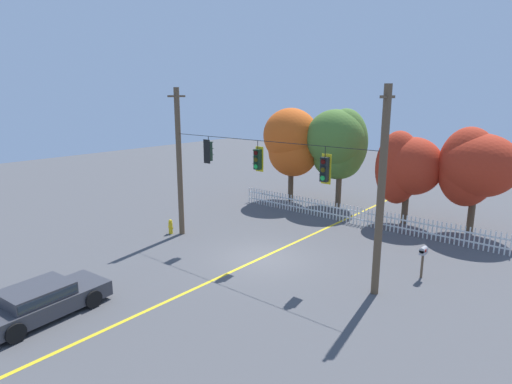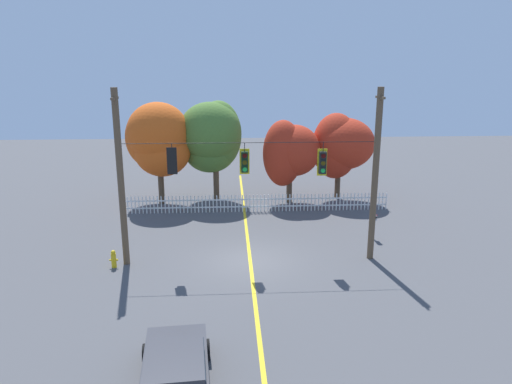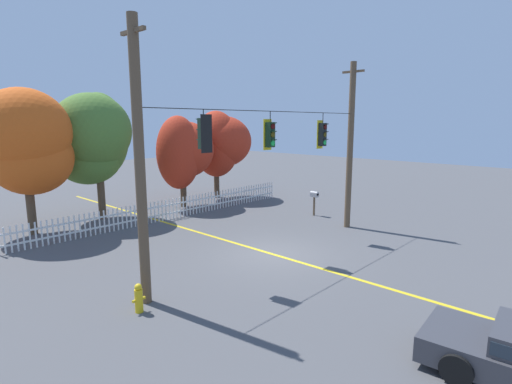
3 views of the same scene
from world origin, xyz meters
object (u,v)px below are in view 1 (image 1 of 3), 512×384
object	(u,v)px
traffic_signal_eastbound_side	(209,151)
parked_car	(40,300)
traffic_signal_southbound_primary	(325,169)
autumn_maple_near_fence	(291,142)
roadside_mailbox	(423,253)
autumn_oak_far_east	(406,167)
autumn_maple_far_west	(474,166)
fire_hydrant	(171,227)
autumn_maple_mid	(339,145)
traffic_signal_northbound_secondary	(258,159)

from	to	relation	value
traffic_signal_eastbound_side	parked_car	bearing A→B (deg)	-84.27
traffic_signal_eastbound_side	traffic_signal_southbound_primary	size ratio (longest dim) A/B	0.87
autumn_maple_near_fence	roadside_mailbox	size ratio (longest dim) A/B	4.87
traffic_signal_southbound_primary	autumn_oak_far_east	distance (m)	9.66
autumn_maple_near_fence	autumn_oak_far_east	xyz separation A→B (m)	(8.44, -0.44, -0.83)
traffic_signal_southbound_primary	autumn_maple_far_west	xyz separation A→B (m)	(3.20, 10.13, -0.84)
autumn_oak_far_east	roadside_mailbox	size ratio (longest dim) A/B	4.04
traffic_signal_southbound_primary	fire_hydrant	bearing A→B (deg)	-177.49
autumn_maple_mid	autumn_maple_far_west	xyz separation A→B (m)	(8.37, -0.41, -0.50)
roadside_mailbox	parked_car	bearing A→B (deg)	-127.78
traffic_signal_southbound_primary	fire_hydrant	xyz separation A→B (m)	(-9.33, -0.41, -4.18)
autumn_maple_near_fence	roadside_mailbox	xyz separation A→B (m)	(11.98, -7.46, -3.13)
autumn_maple_near_fence	parked_car	bearing A→B (deg)	-81.05
traffic_signal_eastbound_side	autumn_maple_far_west	xyz separation A→B (m)	(9.78, 10.15, -1.01)
traffic_signal_eastbound_side	traffic_signal_northbound_secondary	world-z (taller)	same
autumn_oak_far_east	parked_car	world-z (taller)	autumn_oak_far_east
traffic_signal_northbound_secondary	autumn_oak_far_east	size ratio (longest dim) A/B	0.26
autumn_maple_near_fence	autumn_maple_far_west	xyz separation A→B (m)	(11.88, 0.10, -0.49)
autumn_oak_far_east	fire_hydrant	distance (m)	13.84
roadside_mailbox	autumn_maple_mid	bearing A→B (deg)	136.73
traffic_signal_southbound_primary	roadside_mailbox	xyz separation A→B (m)	(3.30, 2.57, -3.48)
autumn_maple_near_fence	autumn_maple_mid	world-z (taller)	autumn_maple_mid
fire_hydrant	roadside_mailbox	size ratio (longest dim) A/B	0.60
autumn_oak_far_east	parked_car	size ratio (longest dim) A/B	1.21
traffic_signal_northbound_secondary	traffic_signal_southbound_primary	world-z (taller)	same
autumn_maple_near_fence	roadside_mailbox	world-z (taller)	autumn_maple_near_fence
autumn_maple_near_fence	parked_car	size ratio (longest dim) A/B	1.46
traffic_signal_eastbound_side	traffic_signal_southbound_primary	xyz separation A→B (m)	(6.58, 0.02, -0.18)
autumn_maple_near_fence	autumn_maple_far_west	bearing A→B (deg)	0.49
autumn_maple_mid	fire_hydrant	distance (m)	12.33
traffic_signal_northbound_secondary	autumn_maple_far_west	world-z (taller)	autumn_maple_far_west
autumn_maple_mid	roadside_mailbox	world-z (taller)	autumn_maple_mid
traffic_signal_southbound_primary	autumn_maple_mid	bearing A→B (deg)	116.12
autumn_maple_far_west	roadside_mailbox	world-z (taller)	autumn_maple_far_west
autumn_maple_near_fence	autumn_maple_far_west	size ratio (longest dim) A/B	1.13
autumn_oak_far_east	fire_hydrant	bearing A→B (deg)	-132.26
traffic_signal_southbound_primary	parked_car	size ratio (longest dim) A/B	0.34
autumn_maple_far_west	fire_hydrant	size ratio (longest dim) A/B	7.15
traffic_signal_northbound_secondary	autumn_maple_mid	size ratio (longest dim) A/B	0.21
autumn_maple_far_west	fire_hydrant	xyz separation A→B (m)	(-12.52, -10.54, -3.34)
traffic_signal_southbound_primary	roadside_mailbox	distance (m)	5.44
autumn_maple_near_fence	fire_hydrant	distance (m)	11.14
traffic_signal_northbound_secondary	autumn_maple_near_fence	world-z (taller)	autumn_maple_near_fence
autumn_maple_mid	parked_car	xyz separation A→B (m)	(-0.51, -19.56, -3.64)
traffic_signal_southbound_primary	autumn_maple_near_fence	size ratio (longest dim) A/B	0.23
autumn_maple_mid	fire_hydrant	xyz separation A→B (m)	(-4.16, -10.95, -3.84)
autumn_maple_near_fence	parked_car	world-z (taller)	autumn_maple_near_fence
autumn_oak_far_east	parked_car	distance (m)	19.59
traffic_signal_eastbound_side	autumn_maple_mid	size ratio (longest dim) A/B	0.20
autumn_maple_far_west	roadside_mailbox	xyz separation A→B (m)	(0.10, -7.56, -2.64)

